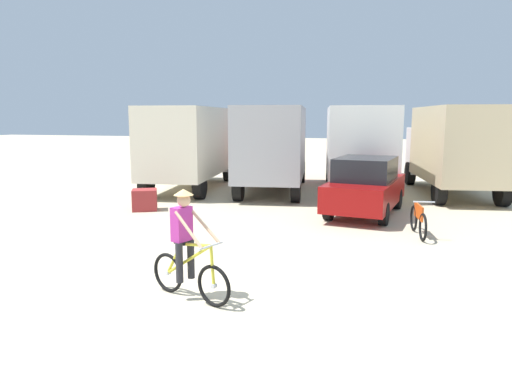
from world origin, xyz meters
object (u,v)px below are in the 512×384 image
Objects in this scene: sedan_parked at (366,186)px; bicycle_spare at (418,220)px; box_truck_grey_hauler at (273,145)px; supply_crate at (145,200)px; box_truck_white_box at (358,145)px; box_truck_cream_rv at (190,144)px; cyclist_orange_shirt at (187,248)px; box_truck_tan_camper at (454,146)px.

sedan_parked is 2.77m from bicycle_spare.
box_truck_grey_hauler reaches higher than supply_crate.
box_truck_white_box is 8.77m from supply_crate.
box_truck_cream_rv is at bearing -175.09° from box_truck_grey_hauler.
bicycle_spare is at bearing -48.93° from box_truck_grey_hauler.
box_truck_grey_hauler reaches higher than bicycle_spare.
supply_crate is at bearing -136.86° from box_truck_white_box.
supply_crate is (-8.24, 1.11, -0.06)m from bicycle_spare.
box_truck_grey_hauler is at bearing 4.91° from box_truck_cream_rv.
sedan_parked is at bearing -24.51° from box_truck_cream_rv.
supply_crate is at bearing 123.84° from cyclist_orange_shirt.
box_truck_cream_rv reaches higher than supply_crate.
box_truck_tan_camper is 5.67m from sedan_parked.
sedan_parked reaches higher than supply_crate.
box_truck_cream_rv is at bearing 146.84° from bicycle_spare.
sedan_parked is (-3.04, -4.68, -0.99)m from box_truck_tan_camper.
box_truck_tan_camper is 13.59m from cyclist_orange_shirt.
box_truck_tan_camper is 1.58× the size of sedan_parked.
bicycle_spare is (1.94, -7.02, -1.48)m from box_truck_white_box.
box_truck_cream_rv is 3.83× the size of cyclist_orange_shirt.
box_truck_grey_hauler is at bearing 131.07° from bicycle_spare.
box_truck_white_box is 7.43m from bicycle_spare.
box_truck_tan_camper is at bearing 65.80° from cyclist_orange_shirt.
sedan_parked is at bearing -123.03° from box_truck_tan_camper.
supply_crate is (-9.88, -5.90, -1.54)m from box_truck_tan_camper.
supply_crate is at bearing -122.73° from box_truck_grey_hauler.
cyclist_orange_shirt is at bearing -126.24° from bicycle_spare.
box_truck_white_box is at bearing 179.97° from box_truck_tan_camper.
box_truck_white_box reaches higher than cyclist_orange_shirt.
bicycle_spare is at bearing 53.76° from cyclist_orange_shirt.
sedan_parked is 8.08m from cyclist_orange_shirt.
box_truck_tan_camper is 7.36m from bicycle_spare.
box_truck_tan_camper is 3.85× the size of cyclist_orange_shirt.
cyclist_orange_shirt is at bearing -66.85° from box_truck_cream_rv.
box_truck_cream_rv is 3.46m from box_truck_grey_hauler.
box_truck_cream_rv is 6.81m from box_truck_white_box.
box_truck_tan_camper is at bearing 56.97° from sedan_parked.
box_truck_white_box is at bearing 43.14° from supply_crate.
sedan_parked is at bearing -83.45° from box_truck_white_box.
sedan_parked is 2.57× the size of bicycle_spare.
cyclist_orange_shirt is at bearing -108.12° from sedan_parked.
box_truck_grey_hauler is 3.40m from box_truck_white_box.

